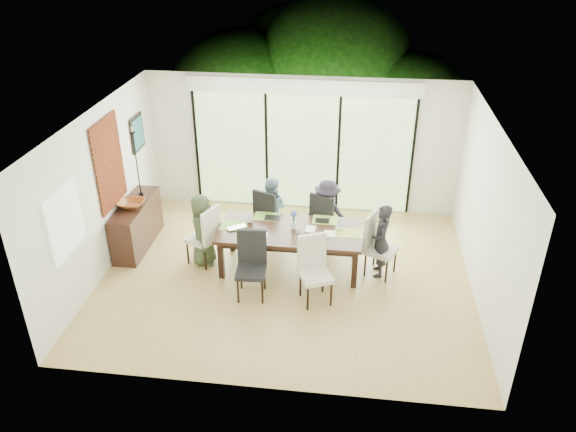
# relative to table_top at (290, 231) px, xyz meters

# --- Properties ---
(floor) EXTENTS (6.00, 5.00, 0.01)m
(floor) POSITION_rel_table_top_xyz_m (-0.03, -0.27, -0.71)
(floor) COLOR olive
(floor) RESTS_ON ground
(ceiling) EXTENTS (6.00, 5.00, 0.01)m
(ceiling) POSITION_rel_table_top_xyz_m (-0.03, -0.27, 2.00)
(ceiling) COLOR white
(ceiling) RESTS_ON wall_back
(wall_back) EXTENTS (6.00, 0.02, 2.70)m
(wall_back) POSITION_rel_table_top_xyz_m (-0.03, 2.24, 0.64)
(wall_back) COLOR silver
(wall_back) RESTS_ON floor
(wall_front) EXTENTS (6.00, 0.02, 2.70)m
(wall_front) POSITION_rel_table_top_xyz_m (-0.03, -2.78, 0.64)
(wall_front) COLOR silver
(wall_front) RESTS_ON floor
(wall_left) EXTENTS (0.02, 5.00, 2.70)m
(wall_left) POSITION_rel_table_top_xyz_m (-3.04, -0.27, 0.64)
(wall_left) COLOR beige
(wall_left) RESTS_ON floor
(wall_right) EXTENTS (0.02, 5.00, 2.70)m
(wall_right) POSITION_rel_table_top_xyz_m (2.98, -0.27, 0.64)
(wall_right) COLOR beige
(wall_right) RESTS_ON floor
(glass_doors) EXTENTS (4.20, 0.02, 2.30)m
(glass_doors) POSITION_rel_table_top_xyz_m (-0.03, 2.20, 0.49)
(glass_doors) COLOR #598C3F
(glass_doors) RESTS_ON wall_back
(blinds_header) EXTENTS (4.40, 0.06, 0.28)m
(blinds_header) POSITION_rel_table_top_xyz_m (-0.03, 2.19, 1.79)
(blinds_header) COLOR white
(blinds_header) RESTS_ON wall_back
(mullion_a) EXTENTS (0.05, 0.04, 2.30)m
(mullion_a) POSITION_rel_table_top_xyz_m (-2.13, 2.19, 0.49)
(mullion_a) COLOR black
(mullion_a) RESTS_ON wall_back
(mullion_b) EXTENTS (0.05, 0.04, 2.30)m
(mullion_b) POSITION_rel_table_top_xyz_m (-0.73, 2.19, 0.49)
(mullion_b) COLOR black
(mullion_b) RESTS_ON wall_back
(mullion_c) EXTENTS (0.05, 0.04, 2.30)m
(mullion_c) POSITION_rel_table_top_xyz_m (0.67, 2.19, 0.49)
(mullion_c) COLOR black
(mullion_c) RESTS_ON wall_back
(mullion_d) EXTENTS (0.05, 0.04, 2.30)m
(mullion_d) POSITION_rel_table_top_xyz_m (2.07, 2.19, 0.49)
(mullion_d) COLOR black
(mullion_d) RESTS_ON wall_back
(side_window) EXTENTS (0.02, 0.90, 1.00)m
(side_window) POSITION_rel_table_top_xyz_m (-3.00, -1.47, 0.79)
(side_window) COLOR #8CAD7F
(side_window) RESTS_ON wall_left
(deck) EXTENTS (6.00, 1.80, 0.10)m
(deck) POSITION_rel_table_top_xyz_m (-0.03, 3.13, -0.76)
(deck) COLOR brown
(deck) RESTS_ON ground
(rail_top) EXTENTS (6.00, 0.08, 0.06)m
(rail_top) POSITION_rel_table_top_xyz_m (-0.03, 3.93, -0.16)
(rail_top) COLOR brown
(rail_top) RESTS_ON deck
(foliage_left) EXTENTS (3.20, 3.20, 3.20)m
(foliage_left) POSITION_rel_table_top_xyz_m (-1.83, 4.93, 0.73)
(foliage_left) COLOR #14380F
(foliage_left) RESTS_ON ground
(foliage_mid) EXTENTS (4.00, 4.00, 4.00)m
(foliage_mid) POSITION_rel_table_top_xyz_m (0.37, 5.53, 1.09)
(foliage_mid) COLOR #14380F
(foliage_mid) RESTS_ON ground
(foliage_right) EXTENTS (2.80, 2.80, 2.80)m
(foliage_right) POSITION_rel_table_top_xyz_m (2.17, 4.73, 0.55)
(foliage_right) COLOR #14380F
(foliage_right) RESTS_ON ground
(foliage_far) EXTENTS (3.60, 3.60, 3.60)m
(foliage_far) POSITION_rel_table_top_xyz_m (-0.63, 6.23, 0.91)
(foliage_far) COLOR #14380F
(foliage_far) RESTS_ON ground
(table_top) EXTENTS (2.35, 1.08, 0.06)m
(table_top) POSITION_rel_table_top_xyz_m (0.00, 0.00, 0.00)
(table_top) COLOR black
(table_top) RESTS_ON floor
(table_apron) EXTENTS (2.16, 0.88, 0.10)m
(table_apron) POSITION_rel_table_top_xyz_m (0.00, 0.00, -0.09)
(table_apron) COLOR black
(table_apron) RESTS_ON floor
(table_leg_fl) EXTENTS (0.09, 0.09, 0.68)m
(table_leg_fl) POSITION_rel_table_top_xyz_m (-1.08, -0.43, -0.37)
(table_leg_fl) COLOR black
(table_leg_fl) RESTS_ON floor
(table_leg_fr) EXTENTS (0.09, 0.09, 0.68)m
(table_leg_fr) POSITION_rel_table_top_xyz_m (1.08, -0.43, -0.37)
(table_leg_fr) COLOR black
(table_leg_fr) RESTS_ON floor
(table_leg_bl) EXTENTS (0.09, 0.09, 0.68)m
(table_leg_bl) POSITION_rel_table_top_xyz_m (-1.08, 0.43, -0.37)
(table_leg_bl) COLOR black
(table_leg_bl) RESTS_ON floor
(table_leg_br) EXTENTS (0.09, 0.09, 0.68)m
(table_leg_br) POSITION_rel_table_top_xyz_m (1.08, 0.43, -0.37)
(table_leg_br) COLOR black
(table_leg_br) RESTS_ON floor
(chair_left_end) EXTENTS (0.59, 0.59, 1.08)m
(chair_left_end) POSITION_rel_table_top_xyz_m (-1.50, 0.00, -0.17)
(chair_left_end) COLOR white
(chair_left_end) RESTS_ON floor
(chair_right_end) EXTENTS (0.60, 0.60, 1.08)m
(chair_right_end) POSITION_rel_table_top_xyz_m (1.50, 0.00, -0.17)
(chair_right_end) COLOR beige
(chair_right_end) RESTS_ON floor
(chair_far_left) EXTENTS (0.59, 0.59, 1.08)m
(chair_far_left) POSITION_rel_table_top_xyz_m (-0.45, 0.85, -0.17)
(chair_far_left) COLOR black
(chair_far_left) RESTS_ON floor
(chair_far_right) EXTENTS (0.59, 0.59, 1.08)m
(chair_far_right) POSITION_rel_table_top_xyz_m (0.55, 0.85, -0.17)
(chair_far_right) COLOR black
(chair_far_right) RESTS_ON floor
(chair_near_left) EXTENTS (0.48, 0.48, 1.08)m
(chair_near_left) POSITION_rel_table_top_xyz_m (-0.50, -0.87, -0.17)
(chair_near_left) COLOR black
(chair_near_left) RESTS_ON floor
(chair_near_right) EXTENTS (0.59, 0.59, 1.08)m
(chair_near_right) POSITION_rel_table_top_xyz_m (0.50, -0.87, -0.17)
(chair_near_right) COLOR silver
(chair_near_right) RESTS_ON floor
(person_left_end) EXTENTS (0.40, 0.61, 1.27)m
(person_left_end) POSITION_rel_table_top_xyz_m (-1.48, 0.00, -0.07)
(person_left_end) COLOR #3B472F
(person_left_end) RESTS_ON floor
(person_right_end) EXTENTS (0.40, 0.61, 1.27)m
(person_right_end) POSITION_rel_table_top_xyz_m (1.48, 0.00, -0.07)
(person_right_end) COLOR black
(person_right_end) RESTS_ON floor
(person_far_left) EXTENTS (0.62, 0.43, 1.27)m
(person_far_left) POSITION_rel_table_top_xyz_m (-0.45, 0.83, -0.07)
(person_far_left) COLOR #7997B0
(person_far_left) RESTS_ON floor
(person_far_right) EXTENTS (0.64, 0.45, 1.27)m
(person_far_right) POSITION_rel_table_top_xyz_m (0.55, 0.83, -0.07)
(person_far_right) COLOR #231E2D
(person_far_right) RESTS_ON floor
(placemat_left) EXTENTS (0.43, 0.31, 0.01)m
(placemat_left) POSITION_rel_table_top_xyz_m (-0.95, 0.00, 0.03)
(placemat_left) COLOR #75A63B
(placemat_left) RESTS_ON table_top
(placemat_right) EXTENTS (0.43, 0.31, 0.01)m
(placemat_right) POSITION_rel_table_top_xyz_m (0.95, 0.00, 0.03)
(placemat_right) COLOR #9DB841
(placemat_right) RESTS_ON table_top
(placemat_far_l) EXTENTS (0.43, 0.31, 0.01)m
(placemat_far_l) POSITION_rel_table_top_xyz_m (-0.45, 0.40, 0.03)
(placemat_far_l) COLOR #6A9E38
(placemat_far_l) RESTS_ON table_top
(placemat_far_r) EXTENTS (0.43, 0.31, 0.01)m
(placemat_far_r) POSITION_rel_table_top_xyz_m (0.55, 0.40, 0.03)
(placemat_far_r) COLOR #89C747
(placemat_far_r) RESTS_ON table_top
(placemat_paper) EXTENTS (0.43, 0.31, 0.01)m
(placemat_paper) POSITION_rel_table_top_xyz_m (-0.55, -0.30, 0.03)
(placemat_paper) COLOR white
(placemat_paper) RESTS_ON table_top
(tablet_far_l) EXTENTS (0.26, 0.18, 0.01)m
(tablet_far_l) POSITION_rel_table_top_xyz_m (-0.35, 0.35, 0.04)
(tablet_far_l) COLOR black
(tablet_far_l) RESTS_ON table_top
(tablet_far_r) EXTENTS (0.24, 0.17, 0.01)m
(tablet_far_r) POSITION_rel_table_top_xyz_m (0.50, 0.35, 0.04)
(tablet_far_r) COLOR black
(tablet_far_r) RESTS_ON table_top
(papers) EXTENTS (0.29, 0.22, 0.00)m
(papers) POSITION_rel_table_top_xyz_m (0.70, -0.05, 0.03)
(papers) COLOR white
(papers) RESTS_ON table_top
(platter_base) EXTENTS (0.26, 0.26, 0.02)m
(platter_base) POSITION_rel_table_top_xyz_m (-0.55, -0.30, 0.05)
(platter_base) COLOR white
(platter_base) RESTS_ON table_top
(platter_snacks) EXTENTS (0.20, 0.20, 0.01)m
(platter_snacks) POSITION_rel_table_top_xyz_m (-0.55, -0.30, 0.06)
(platter_snacks) COLOR orange
(platter_snacks) RESTS_ON table_top
(vase) EXTENTS (0.08, 0.08, 0.12)m
(vase) POSITION_rel_table_top_xyz_m (0.05, 0.05, 0.09)
(vase) COLOR silver
(vase) RESTS_ON table_top
(hyacinth_stems) EXTENTS (0.04, 0.04, 0.16)m
(hyacinth_stems) POSITION_rel_table_top_xyz_m (0.05, 0.05, 0.21)
(hyacinth_stems) COLOR #337226
(hyacinth_stems) RESTS_ON table_top
(hyacinth_blooms) EXTENTS (0.11, 0.11, 0.11)m
(hyacinth_blooms) POSITION_rel_table_top_xyz_m (0.05, 0.05, 0.30)
(hyacinth_blooms) COLOR #4656B1
(hyacinth_blooms) RESTS_ON table_top
(laptop) EXTENTS (0.38, 0.36, 0.03)m
(laptop) POSITION_rel_table_top_xyz_m (-0.85, -0.10, 0.04)
(laptop) COLOR silver
(laptop) RESTS_ON table_top
(cup_a) EXTENTS (0.15, 0.15, 0.09)m
(cup_a) POSITION_rel_table_top_xyz_m (-0.70, 0.15, 0.08)
(cup_a) COLOR white
(cup_a) RESTS_ON table_top
(cup_b) EXTENTS (0.14, 0.14, 0.09)m
(cup_b) POSITION_rel_table_top_xyz_m (0.15, -0.10, 0.07)
(cup_b) COLOR white
(cup_b) RESTS_ON table_top
(cup_c) EXTENTS (0.15, 0.15, 0.09)m
(cup_c) POSITION_rel_table_top_xyz_m (0.80, 0.10, 0.08)
(cup_c) COLOR white
(cup_c) RESTS_ON table_top
(book) EXTENTS (0.18, 0.23, 0.02)m
(book) POSITION_rel_table_top_xyz_m (0.25, 0.05, 0.04)
(book) COLOR white
(book) RESTS_ON table_top
(sideboard) EXTENTS (0.42, 1.49, 0.84)m
(sideboard) POSITION_rel_table_top_xyz_m (-2.79, 0.38, -0.29)
(sideboard) COLOR black
(sideboard) RESTS_ON floor
(bowl) EXTENTS (0.44, 0.44, 0.11)m
(bowl) POSITION_rel_table_top_xyz_m (-2.79, 0.28, 0.19)
(bowl) COLOR brown
(bowl) RESTS_ON sideboard
(candlestick_base) EXTENTS (0.09, 0.09, 0.04)m
(candlestick_base) POSITION_rel_table_top_xyz_m (-2.79, 0.73, 0.15)
(candlestick_base) COLOR black
(candlestick_base) RESTS_ON sideboard
(candlestick_shaft) EXTENTS (0.02, 0.02, 1.16)m
(candlestick_shaft) POSITION_rel_table_top_xyz_m (-2.79, 0.73, 0.74)
(candlestick_shaft) COLOR black
(candlestick_shaft) RESTS_ON sideboard
(candlestick_pan) EXTENTS (0.09, 0.09, 0.03)m
(candlestick_pan) POSITION_rel_table_top_xyz_m (-2.79, 0.73, 1.31)
(candlestick_pan) COLOR black
(candlestick_pan) RESTS_ON sideboard
(candle) EXTENTS (0.03, 0.03, 0.09)m
(candle) POSITION_rel_table_top_xyz_m (-2.79, 0.73, 1.37)
(candle) COLOR silver
(candle) RESTS_ON sideboard
(tapestry) EXTENTS (0.02, 1.00, 1.50)m
(tapestry) POSITION_rel_table_top_xyz_m (-3.00, 0.13, 0.99)
(tapestry) COLOR maroon
(tapestry) RESTS_ON wall_left
(art_frame) EXTENTS (0.03, 0.55, 0.65)m
(art_frame) POSITION_rel_table_top_xyz_m (-3.00, 1.43, 1.04)
(art_frame) COLOR black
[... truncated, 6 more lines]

